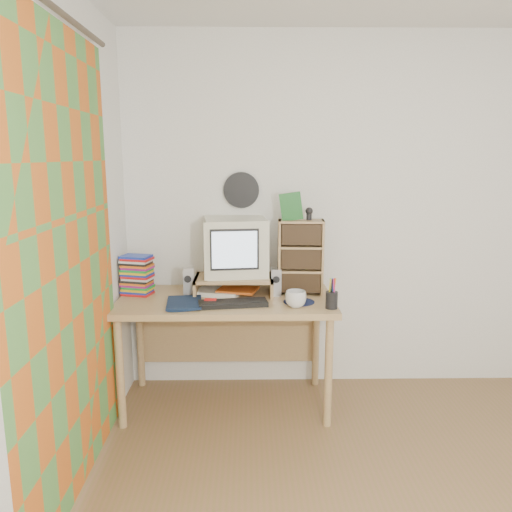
{
  "coord_description": "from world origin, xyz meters",
  "views": [
    {
      "loc": [
        -0.88,
        -1.77,
        1.66
      ],
      "look_at": [
        -0.83,
        1.33,
        1.04
      ],
      "focal_mm": 35.0,
      "sensor_mm": 36.0,
      "label": 1
    }
  ],
  "objects_px": {
    "dvd_stack": "(137,275)",
    "mug": "(296,299)",
    "cd_rack": "(301,257)",
    "crt_monitor": "(235,247)",
    "keyboard": "(233,303)",
    "desk": "(227,315)",
    "diary": "(167,302)"
  },
  "relations": [
    {
      "from": "dvd_stack",
      "to": "mug",
      "type": "height_order",
      "value": "dvd_stack"
    },
    {
      "from": "cd_rack",
      "to": "crt_monitor",
      "type": "bearing_deg",
      "value": 178.75
    },
    {
      "from": "crt_monitor",
      "to": "keyboard",
      "type": "bearing_deg",
      "value": -98.44
    },
    {
      "from": "desk",
      "to": "keyboard",
      "type": "bearing_deg",
      "value": -77.34
    },
    {
      "from": "diary",
      "to": "desk",
      "type": "bearing_deg",
      "value": 26.25
    },
    {
      "from": "desk",
      "to": "dvd_stack",
      "type": "distance_m",
      "value": 0.65
    },
    {
      "from": "keyboard",
      "to": "dvd_stack",
      "type": "xyz_separation_m",
      "value": [
        -0.65,
        0.27,
        0.12
      ]
    },
    {
      "from": "desk",
      "to": "cd_rack",
      "type": "height_order",
      "value": "cd_rack"
    },
    {
      "from": "cd_rack",
      "to": "dvd_stack",
      "type": "bearing_deg",
      "value": -175.64
    },
    {
      "from": "cd_rack",
      "to": "keyboard",
      "type": "bearing_deg",
      "value": -144.19
    },
    {
      "from": "dvd_stack",
      "to": "cd_rack",
      "type": "height_order",
      "value": "cd_rack"
    },
    {
      "from": "desk",
      "to": "crt_monitor",
      "type": "relative_size",
      "value": 3.46
    },
    {
      "from": "desk",
      "to": "dvd_stack",
      "type": "height_order",
      "value": "dvd_stack"
    },
    {
      "from": "keyboard",
      "to": "cd_rack",
      "type": "distance_m",
      "value": 0.58
    },
    {
      "from": "desk",
      "to": "mug",
      "type": "distance_m",
      "value": 0.55
    },
    {
      "from": "diary",
      "to": "keyboard",
      "type": "bearing_deg",
      "value": -6.53
    },
    {
      "from": "desk",
      "to": "mug",
      "type": "xyz_separation_m",
      "value": [
        0.44,
        -0.27,
        0.19
      ]
    },
    {
      "from": "keyboard",
      "to": "mug",
      "type": "xyz_separation_m",
      "value": [
        0.39,
        -0.04,
        0.04
      ]
    },
    {
      "from": "keyboard",
      "to": "dvd_stack",
      "type": "height_order",
      "value": "dvd_stack"
    },
    {
      "from": "dvd_stack",
      "to": "diary",
      "type": "relative_size",
      "value": 1.02
    },
    {
      "from": "dvd_stack",
      "to": "diary",
      "type": "distance_m",
      "value": 0.37
    },
    {
      "from": "keyboard",
      "to": "diary",
      "type": "distance_m",
      "value": 0.41
    },
    {
      "from": "cd_rack",
      "to": "diary",
      "type": "height_order",
      "value": "cd_rack"
    },
    {
      "from": "crt_monitor",
      "to": "keyboard",
      "type": "distance_m",
      "value": 0.44
    },
    {
      "from": "keyboard",
      "to": "mug",
      "type": "distance_m",
      "value": 0.39
    },
    {
      "from": "keyboard",
      "to": "dvd_stack",
      "type": "bearing_deg",
      "value": 149.47
    },
    {
      "from": "keyboard",
      "to": "dvd_stack",
      "type": "distance_m",
      "value": 0.71
    },
    {
      "from": "desk",
      "to": "cd_rack",
      "type": "distance_m",
      "value": 0.63
    },
    {
      "from": "desk",
      "to": "dvd_stack",
      "type": "relative_size",
      "value": 5.26
    },
    {
      "from": "crt_monitor",
      "to": "cd_rack",
      "type": "relative_size",
      "value": 0.81
    },
    {
      "from": "mug",
      "to": "diary",
      "type": "xyz_separation_m",
      "value": [
        -0.8,
        0.04,
        -0.03
      ]
    },
    {
      "from": "crt_monitor",
      "to": "dvd_stack",
      "type": "bearing_deg",
      "value": 177.24
    }
  ]
}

